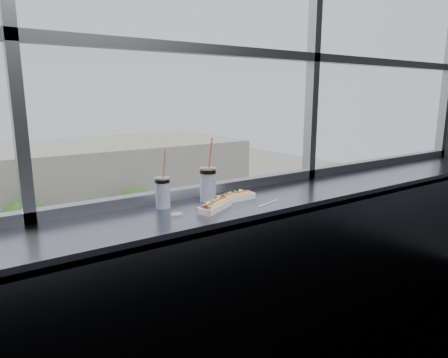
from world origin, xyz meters
TOP-DOWN VIEW (x-y plane):
  - wall_back_lower at (0.00, 1.50)m, footprint 6.00×0.00m
  - counter at (0.00, 1.23)m, footprint 6.00×0.55m
  - counter_fascia at (0.00, 0.97)m, footprint 6.00×0.04m
  - hotdog_tray_left at (-0.11, 1.15)m, footprint 0.26×0.19m
  - hotdog_tray_right at (0.12, 1.26)m, footprint 0.25×0.09m
  - soda_cup_left at (-0.32, 1.36)m, footprint 0.09×0.09m
  - soda_cup_right at (-0.03, 1.34)m, footprint 0.11×0.11m
  - loose_straw at (0.22, 1.08)m, footprint 0.19×0.06m
  - wrapper at (-0.34, 1.18)m, footprint 0.08×0.06m
  - street_asphalt at (0.00, 21.50)m, footprint 80.00×10.00m
  - car_far_c at (12.78, 25.50)m, footprint 3.10×6.53m
  - car_far_b at (3.99, 25.50)m, footprint 3.39×6.47m
  - car_near_e at (14.96, 17.50)m, footprint 3.05×6.91m
  - pedestrian_c at (5.97, 28.75)m, footprint 0.74×0.98m
  - pedestrian_d at (7.66, 30.63)m, footprint 0.64×0.86m
  - tree_center at (2.48, 29.50)m, footprint 3.56×3.56m
  - tree_right at (10.86, 29.50)m, footprint 3.44×3.44m

SIDE VIEW (x-z plane):
  - street_asphalt at x=0.00m, z-range -11.00..-10.94m
  - pedestrian_d at x=7.66m, z-range -10.96..-9.04m
  - car_far_b at x=3.99m, z-range -10.94..-8.88m
  - car_far_c at x=12.78m, z-range -10.94..-8.82m
  - pedestrian_c at x=5.97m, z-range -10.96..-8.75m
  - car_near_e at x=14.96m, z-range -10.94..-8.67m
  - tree_right at x=10.86m, z-range -10.04..-4.67m
  - tree_center at x=2.48m, z-range -10.01..-4.45m
  - wall_back_lower at x=0.00m, z-range -2.45..3.55m
  - counter_fascia at x=0.00m, z-range 0.03..1.07m
  - counter at x=0.00m, z-range 1.04..1.10m
  - loose_straw at x=0.22m, z-range 1.10..1.11m
  - wrapper at x=-0.34m, z-range 1.10..1.12m
  - hotdog_tray_right at x=0.12m, z-range 1.09..1.15m
  - hotdog_tray_left at x=-0.11m, z-range 1.09..1.16m
  - soda_cup_left at x=-0.32m, z-range 1.03..1.36m
  - soda_cup_right at x=-0.03m, z-range 1.02..1.41m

